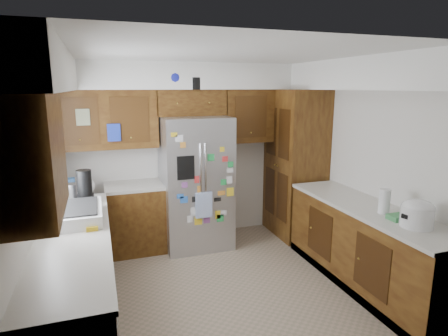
{
  "coord_description": "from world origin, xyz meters",
  "views": [
    {
      "loc": [
        -1.23,
        -3.62,
        2.18
      ],
      "look_at": [
        0.12,
        0.35,
        1.27
      ],
      "focal_mm": 30.0,
      "sensor_mm": 36.0,
      "label": 1
    }
  ],
  "objects": [
    {
      "name": "left_counter_clutter",
      "position": [
        -1.45,
        0.84,
        1.05
      ],
      "size": [
        0.37,
        0.89,
        0.38
      ],
      "color": "black",
      "rests_on": "left_counter_run"
    },
    {
      "name": "fridge",
      "position": [
        -0.0,
        1.2,
        0.9
      ],
      "size": [
        0.9,
        0.79,
        1.8
      ],
      "color": "#B0B0B5",
      "rests_on": "ground"
    },
    {
      "name": "room_shell",
      "position": [
        -0.11,
        0.36,
        1.82
      ],
      "size": [
        3.64,
        3.24,
        2.52
      ],
      "color": "silver",
      "rests_on": "ground"
    },
    {
      "name": "rice_cooker",
      "position": [
        1.5,
        -1.11,
        1.05
      ],
      "size": [
        0.3,
        0.29,
        0.26
      ],
      "color": "white",
      "rests_on": "right_counter_run"
    },
    {
      "name": "pantry",
      "position": [
        1.5,
        1.15,
        1.07
      ],
      "size": [
        0.6,
        0.9,
        2.15
      ],
      "primitive_type": "cube",
      "color": "#3A1C0B",
      "rests_on": "ground"
    },
    {
      "name": "sink_assembly",
      "position": [
        -1.5,
        0.1,
        0.99
      ],
      "size": [
        0.52,
        0.73,
        0.37
      ],
      "color": "white",
      "rests_on": "left_counter_run"
    },
    {
      "name": "left_counter_run",
      "position": [
        -1.36,
        0.03,
        0.43
      ],
      "size": [
        1.36,
        3.2,
        0.92
      ],
      "color": "#3A1C0B",
      "rests_on": "ground"
    },
    {
      "name": "fridge_top_items",
      "position": [
        -0.13,
        1.35,
        2.28
      ],
      "size": [
        0.57,
        0.3,
        0.3
      ],
      "color": "#1B22B3",
      "rests_on": "bridge_cabinet"
    },
    {
      "name": "paper_towel",
      "position": [
        1.48,
        -0.7,
        1.05
      ],
      "size": [
        0.11,
        0.11,
        0.25
      ],
      "primitive_type": "cylinder",
      "color": "white",
      "rests_on": "right_counter_run"
    },
    {
      "name": "bridge_cabinet",
      "position": [
        0.0,
        1.43,
        1.98
      ],
      "size": [
        0.96,
        0.34,
        0.35
      ],
      "primitive_type": "cube",
      "color": "#3A1C0B",
      "rests_on": "fridge"
    },
    {
      "name": "right_counter_run",
      "position": [
        1.5,
        -0.47,
        0.42
      ],
      "size": [
        0.63,
        2.25,
        0.92
      ],
      "color": "#3A1C0B",
      "rests_on": "ground"
    },
    {
      "name": "floor",
      "position": [
        0.0,
        0.0,
        0.0
      ],
      "size": [
        3.6,
        3.6,
        0.0
      ],
      "primitive_type": "plane",
      "color": "tan",
      "rests_on": "ground"
    }
  ]
}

